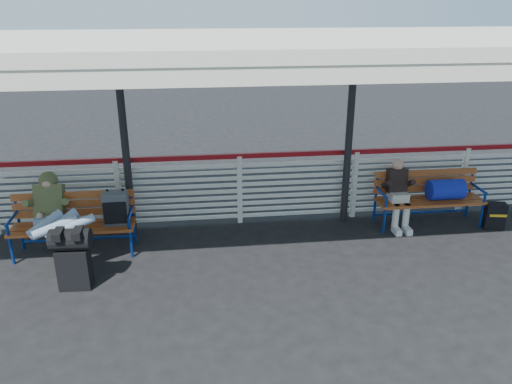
{
  "coord_description": "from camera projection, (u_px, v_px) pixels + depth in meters",
  "views": [
    {
      "loc": [
        -0.67,
        -5.95,
        3.65
      ],
      "look_at": [
        0.17,
        1.0,
        0.9
      ],
      "focal_mm": 35.0,
      "sensor_mm": 36.0,
      "label": 1
    }
  ],
  "objects": [
    {
      "name": "canopy",
      "position": [
        245.0,
        46.0,
        6.6
      ],
      "size": [
        12.6,
        3.6,
        3.16
      ],
      "color": "silver",
      "rests_on": "ground"
    },
    {
      "name": "suitcase_side",
      "position": [
        495.0,
        216.0,
        8.35
      ],
      "size": [
        0.36,
        0.25,
        0.46
      ],
      "rotation": [
        0.0,
        0.0,
        -0.18
      ],
      "color": "black",
      "rests_on": "ground"
    },
    {
      "name": "companion_person",
      "position": [
        398.0,
        193.0,
        8.31
      ],
      "size": [
        0.32,
        0.66,
        1.15
      ],
      "color": "beige",
      "rests_on": "ground"
    },
    {
      "name": "bench_left",
      "position": [
        89.0,
        214.0,
        7.46
      ],
      "size": [
        1.8,
        0.56,
        0.97
      ],
      "color": "#AC4821",
      "rests_on": "ground"
    },
    {
      "name": "ground",
      "position": [
        253.0,
        279.0,
        6.91
      ],
      "size": [
        60.0,
        60.0,
        0.0
      ],
      "primitive_type": "plane",
      "color": "black",
      "rests_on": "ground"
    },
    {
      "name": "bench_right",
      "position": [
        437.0,
        191.0,
        8.39
      ],
      "size": [
        1.8,
        0.56,
        0.92
      ],
      "color": "#AC4821",
      "rests_on": "ground"
    },
    {
      "name": "traveler_man",
      "position": [
        56.0,
        219.0,
        7.06
      ],
      "size": [
        0.94,
        1.64,
        0.77
      ],
      "color": "#879BB6",
      "rests_on": "ground"
    },
    {
      "name": "fence",
      "position": [
        240.0,
        186.0,
        8.42
      ],
      "size": [
        12.08,
        0.08,
        1.24
      ],
      "color": "silver",
      "rests_on": "ground"
    },
    {
      "name": "luggage_stack",
      "position": [
        73.0,
        256.0,
        6.56
      ],
      "size": [
        0.53,
        0.31,
        0.86
      ],
      "rotation": [
        0.0,
        0.0,
        -0.05
      ],
      "color": "black",
      "rests_on": "ground"
    }
  ]
}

